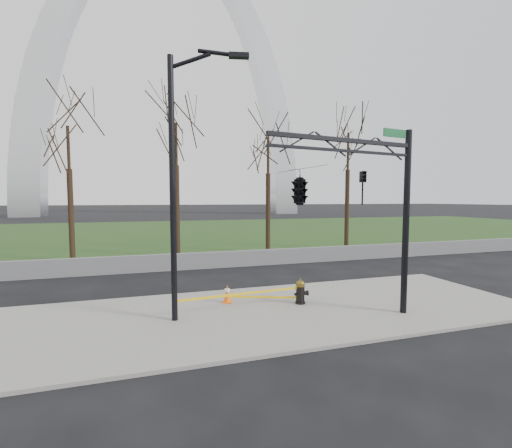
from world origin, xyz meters
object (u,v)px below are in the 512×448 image
object	(u,v)px
traffic_cone	(227,294)
street_light	(180,170)
traffic_signal_mast	(323,187)
fire_hydrant	(301,292)

from	to	relation	value
traffic_cone	street_light	world-z (taller)	street_light
traffic_cone	traffic_signal_mast	world-z (taller)	traffic_signal_mast
street_light	traffic_signal_mast	size ratio (longest dim) A/B	1.37
fire_hydrant	traffic_signal_mast	xyz separation A→B (m)	(-0.39, -2.26, 3.64)
traffic_signal_mast	traffic_cone	bearing A→B (deg)	116.49
traffic_cone	street_light	size ratio (longest dim) A/B	0.08
fire_hydrant	traffic_cone	world-z (taller)	fire_hydrant
fire_hydrant	traffic_signal_mast	size ratio (longest dim) A/B	0.15
traffic_cone	traffic_signal_mast	size ratio (longest dim) A/B	0.11
fire_hydrant	street_light	world-z (taller)	street_light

